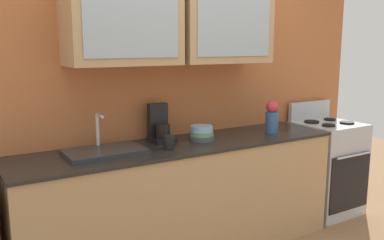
# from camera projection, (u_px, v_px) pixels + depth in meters

# --- Properties ---
(back_wall_unit) EXTENTS (4.17, 0.48, 2.52)m
(back_wall_unit) POSITION_uv_depth(u_px,v_px,m) (165.00, 68.00, 3.25)
(back_wall_unit) COLOR #B76638
(back_wall_unit) RESTS_ON ground_plane
(counter) EXTENTS (2.56, 0.61, 0.88)m
(counter) POSITION_uv_depth(u_px,v_px,m) (183.00, 199.00, 3.19)
(counter) COLOR tan
(counter) RESTS_ON ground_plane
(stove_range) EXTENTS (0.57, 0.59, 1.06)m
(stove_range) POSITION_uv_depth(u_px,v_px,m) (327.00, 167.00, 4.01)
(stove_range) COLOR silver
(stove_range) RESTS_ON ground_plane
(sink_faucet) EXTENTS (0.54, 0.34, 0.26)m
(sink_faucet) POSITION_uv_depth(u_px,v_px,m) (105.00, 151.00, 2.82)
(sink_faucet) COLOR #2D2D30
(sink_faucet) RESTS_ON counter
(bowl_stack) EXTENTS (0.20, 0.20, 0.12)m
(bowl_stack) POSITION_uv_depth(u_px,v_px,m) (202.00, 133.00, 3.21)
(bowl_stack) COLOR #4C4C54
(bowl_stack) RESTS_ON counter
(vase) EXTENTS (0.11, 0.11, 0.28)m
(vase) POSITION_uv_depth(u_px,v_px,m) (272.00, 117.00, 3.48)
(vase) COLOR #33598C
(vase) RESTS_ON counter
(cup_near_sink) EXTENTS (0.12, 0.08, 0.10)m
(cup_near_sink) POSITION_uv_depth(u_px,v_px,m) (169.00, 142.00, 2.93)
(cup_near_sink) COLOR black
(cup_near_sink) RESTS_ON counter
(coffee_maker) EXTENTS (0.17, 0.20, 0.29)m
(coffee_maker) POSITION_uv_depth(u_px,v_px,m) (160.00, 127.00, 3.19)
(coffee_maker) COLOR black
(coffee_maker) RESTS_ON counter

